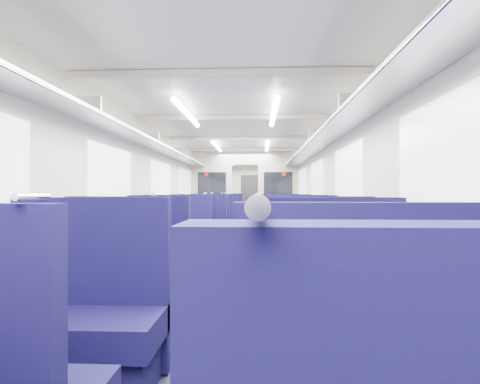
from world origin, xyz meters
name	(u,v)px	position (x,y,z in m)	size (l,w,h in m)	color
floor	(240,258)	(0.00, 0.00, 0.00)	(2.80, 18.00, 0.01)	black
ceiling	(240,136)	(0.00, 0.00, 2.35)	(2.80, 18.00, 0.01)	silver
wall_left	(168,197)	(-1.40, 0.00, 1.18)	(0.02, 18.00, 2.35)	beige
dado_left	(169,239)	(-1.39, 0.00, 0.35)	(0.03, 17.90, 0.70)	#121035
wall_right	(313,197)	(1.40, 0.00, 1.18)	(0.02, 18.00, 2.35)	beige
dado_right	(312,240)	(1.39, 0.00, 0.35)	(0.03, 17.90, 0.70)	#121035
wall_far	(250,194)	(0.00, 9.00, 1.18)	(2.80, 0.02, 2.35)	beige
luggage_rack_left	(177,156)	(-1.21, 0.00, 1.97)	(0.36, 17.40, 0.18)	#B2B5BA
luggage_rack_right	(303,155)	(1.21, 0.00, 1.97)	(0.36, 17.40, 0.18)	#B2B5BA
windows	(239,184)	(0.00, -0.46, 1.42)	(2.78, 15.60, 0.75)	white
ceiling_fittings	(239,137)	(0.00, -0.26, 2.29)	(2.70, 16.06, 0.11)	beige
end_door	(250,199)	(0.00, 8.94, 1.00)	(0.75, 0.06, 2.00)	black
bulkhead	(245,194)	(0.00, 2.81, 1.23)	(2.80, 0.10, 2.35)	beige
seat_6	(79,324)	(-0.83, -4.88, 0.39)	(1.13, 0.62, 1.26)	#100D40
seat_7	(330,323)	(0.83, -4.78, 0.39)	(1.13, 0.62, 1.26)	#100D40
seat_8	(133,284)	(-0.83, -3.78, 0.39)	(1.13, 0.62, 1.26)	#100D40
seat_9	(308,284)	(0.83, -3.68, 0.39)	(1.13, 0.62, 1.26)	#100D40
seat_10	(166,261)	(-0.83, -2.50, 0.39)	(1.13, 0.62, 1.26)	#100D40
seat_11	(296,262)	(0.83, -2.52, 0.39)	(1.13, 0.62, 1.26)	#100D40
seat_12	(183,248)	(-0.83, -1.41, 0.39)	(1.13, 0.62, 1.26)	#100D40
seat_13	(289,248)	(0.83, -1.33, 0.39)	(1.13, 0.62, 1.26)	#100D40
seat_14	(196,238)	(-0.83, -0.12, 0.39)	(1.13, 0.62, 1.26)	#100D40
seat_15	(284,239)	(0.83, -0.18, 0.39)	(1.13, 0.62, 1.26)	#100D40
seat_16	(204,232)	(-0.83, 0.96, 0.39)	(1.13, 0.62, 1.26)	#100D40
seat_17	(280,233)	(0.83, 0.92, 0.39)	(1.13, 0.62, 1.26)	#100D40
seat_18	(211,228)	(-0.83, 2.13, 0.39)	(1.13, 0.62, 1.26)	#100D40
seat_19	(277,228)	(0.83, 2.17, 0.39)	(1.13, 0.62, 1.26)	#100D40
seat_20	(219,222)	(-0.83, 4.12, 0.39)	(1.13, 0.62, 1.26)	#100D40
seat_21	(274,222)	(0.83, 4.12, 0.39)	(1.13, 0.62, 1.26)	#100D40
seat_22	(223,219)	(-0.83, 5.38, 0.39)	(1.13, 0.62, 1.26)	#100D40
seat_23	(273,219)	(0.83, 5.24, 0.39)	(1.13, 0.62, 1.26)	#100D40
seat_24	(225,217)	(-0.83, 6.30, 0.39)	(1.13, 0.62, 1.26)	#100D40
seat_25	(271,217)	(0.83, 6.46, 0.39)	(1.13, 0.62, 1.26)	#100D40
seat_26	(228,215)	(-0.83, 7.47, 0.39)	(1.13, 0.62, 1.26)	#100D40
seat_27	(271,215)	(0.83, 7.50, 0.39)	(1.13, 0.62, 1.26)	#100D40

